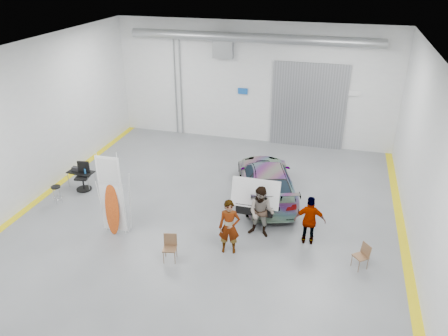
% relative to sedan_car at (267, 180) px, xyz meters
% --- Properties ---
extents(ground, '(16.00, 16.00, 0.00)m').
position_rel_sedan_car_xyz_m(ground, '(-1.79, -2.32, -0.72)').
color(ground, slate).
rests_on(ground, ground).
extents(room_shell, '(14.02, 16.18, 6.01)m').
position_rel_sedan_car_xyz_m(room_shell, '(-1.55, -0.10, 3.36)').
color(room_shell, silver).
rests_on(room_shell, ground).
extents(sedan_car, '(3.40, 5.34, 1.44)m').
position_rel_sedan_car_xyz_m(sedan_car, '(0.00, 0.00, 0.00)').
color(sedan_car, white).
rests_on(sedan_car, ground).
extents(person_a, '(0.75, 0.57, 1.88)m').
position_rel_sedan_car_xyz_m(person_a, '(-0.51, -3.93, 0.22)').
color(person_a, '#845948').
rests_on(person_a, ground).
extents(person_b, '(0.97, 0.77, 1.87)m').
position_rel_sedan_car_xyz_m(person_b, '(0.31, -2.78, 0.21)').
color(person_b, teal).
rests_on(person_b, ground).
extents(person_c, '(1.04, 0.50, 1.75)m').
position_rel_sedan_car_xyz_m(person_c, '(1.93, -2.78, 0.16)').
color(person_c, brown).
rests_on(person_c, ground).
extents(surfboard_display, '(0.87, 0.25, 3.09)m').
position_rel_sedan_car_xyz_m(surfboard_display, '(-4.61, -3.95, 0.53)').
color(surfboard_display, white).
rests_on(surfboard_display, ground).
extents(folding_chair_near, '(0.49, 0.51, 0.87)m').
position_rel_sedan_car_xyz_m(folding_chair_near, '(-2.19, -4.87, -0.45)').
color(folding_chair_near, brown).
rests_on(folding_chair_near, ground).
extents(folding_chair_far, '(0.54, 0.62, 0.82)m').
position_rel_sedan_car_xyz_m(folding_chair_far, '(3.59, -3.69, -0.46)').
color(folding_chair_far, brown).
rests_on(folding_chair_far, ground).
extents(shop_stool, '(0.37, 0.37, 0.73)m').
position_rel_sedan_car_xyz_m(shop_stool, '(-7.74, -2.68, -0.36)').
color(shop_stool, black).
rests_on(shop_stool, ground).
extents(work_table, '(1.13, 0.64, 0.89)m').
position_rel_sedan_car_xyz_m(work_table, '(-7.61, -1.21, -0.04)').
color(work_table, gray).
rests_on(work_table, ground).
extents(office_chair, '(0.62, 0.62, 1.16)m').
position_rel_sedan_car_xyz_m(office_chair, '(-7.33, -1.40, -0.21)').
color(office_chair, black).
rests_on(office_chair, ground).
extents(trunk_lid, '(1.68, 1.02, 0.04)m').
position_rel_sedan_car_xyz_m(trunk_lid, '(0.00, -2.23, 0.74)').
color(trunk_lid, silver).
rests_on(trunk_lid, sedan_car).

